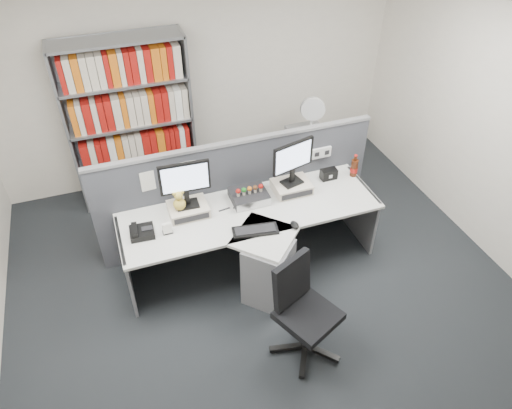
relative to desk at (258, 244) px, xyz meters
name	(u,v)px	position (x,y,z in m)	size (l,w,h in m)	color
ground	(279,318)	(0.00, -0.60, -0.46)	(5.50, 5.50, 0.00)	#24272B
room_shell	(286,165)	(0.00, -0.60, 1.33)	(5.04, 5.54, 2.72)	silver
partition	(238,191)	(0.00, 0.65, 0.19)	(3.00, 0.08, 1.27)	#45474E
desk	(258,244)	(0.00, 0.00, 0.00)	(2.60, 1.20, 0.72)	silver
monitor_riser_left	(188,209)	(-0.59, 0.38, 0.31)	(0.38, 0.31, 0.10)	beige
monitor_riser_right	(292,187)	(0.51, 0.38, 0.31)	(0.38, 0.31, 0.10)	beige
monitor_left	(185,181)	(-0.59, 0.38, 0.66)	(0.48, 0.16, 0.49)	black
monitor_right	(293,160)	(0.51, 0.38, 0.65)	(0.47, 0.20, 0.48)	black
desktop_pc	(249,196)	(0.04, 0.38, 0.31)	(0.36, 0.32, 0.10)	black
figurines	(250,189)	(0.04, 0.36, 0.41)	(0.29, 0.05, 0.09)	beige
keyboard	(255,230)	(-0.06, -0.09, 0.28)	(0.45, 0.23, 0.03)	black
mouse	(295,225)	(0.32, -0.15, 0.29)	(0.07, 0.12, 0.04)	black
desk_phone	(141,232)	(-1.08, 0.22, 0.30)	(0.24, 0.22, 0.10)	black
desk_calendar	(167,229)	(-0.84, 0.17, 0.31)	(0.09, 0.07, 0.11)	black
plush_toy	(179,202)	(-0.67, 0.35, 0.45)	(0.12, 0.12, 0.21)	gold
speaker	(329,174)	(0.97, 0.45, 0.32)	(0.17, 0.10, 0.12)	black
cola_bottle	(354,168)	(1.25, 0.41, 0.36)	(0.08, 0.08, 0.26)	#3F190A
shelving_unit	(131,126)	(-0.90, 1.85, 0.52)	(1.41, 0.40, 2.00)	gray
filing_cabinet	(309,157)	(1.20, 1.40, -0.11)	(0.45, 0.61, 0.70)	gray
desk_fan	(312,112)	(1.20, 1.40, 0.55)	(0.28, 0.18, 0.49)	white
office_chair	(302,307)	(0.07, -0.91, 0.06)	(0.64, 0.63, 0.96)	silver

